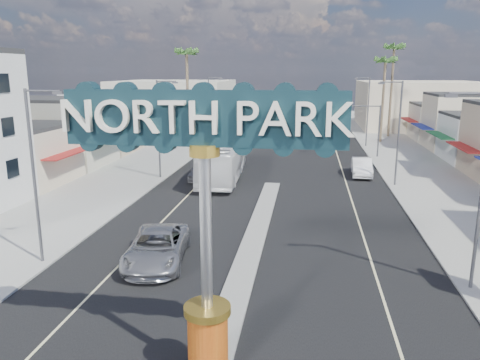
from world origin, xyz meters
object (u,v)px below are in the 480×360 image
(traffic_signal_left, at_px, (206,118))
(car_parked_left, at_px, (201,171))
(streetlight_l_far, at_px, (210,106))
(streetlight_r_far, at_px, (367,108))
(palm_left_far, at_px, (187,57))
(streetlight_r_mid, at_px, (397,128))
(traffic_signal_right, at_px, (363,120))
(palm_right_far, at_px, (394,53))
(streetlight_l_near, at_px, (36,169))
(suv_left, at_px, (157,247))
(city_bus, at_px, (223,159))
(streetlight_r_near, at_px, (479,183))
(car_parked_right, at_px, (362,167))
(gateway_sign, at_px, (205,205))
(palm_right_mid, at_px, (385,65))
(streetlight_l_mid, at_px, (160,124))

(traffic_signal_left, height_order, car_parked_left, traffic_signal_left)
(traffic_signal_left, height_order, streetlight_l_far, streetlight_l_far)
(streetlight_r_far, distance_m, palm_left_far, 24.38)
(streetlight_r_mid, bearing_deg, streetlight_r_far, 90.00)
(streetlight_r_mid, bearing_deg, palm_left_far, 139.52)
(traffic_signal_right, height_order, palm_right_far, palm_right_far)
(streetlight_l_near, distance_m, streetlight_r_mid, 28.90)
(streetlight_r_mid, relative_size, palm_left_far, 0.69)
(suv_left, bearing_deg, streetlight_r_far, 62.30)
(city_bus, bearing_deg, streetlight_r_near, -56.61)
(traffic_signal_left, relative_size, car_parked_right, 1.17)
(streetlight_r_mid, bearing_deg, gateway_sign, -110.42)
(palm_left_far, height_order, car_parked_left, palm_left_far)
(traffic_signal_right, bearing_deg, streetlight_r_near, -87.90)
(streetlight_r_mid, relative_size, palm_right_far, 0.64)
(streetlight_l_far, relative_size, palm_right_mid, 0.74)
(palm_left_far, xyz_separation_m, suv_left, (8.36, -39.07, -10.63))
(gateway_sign, bearing_deg, streetlight_l_far, 101.78)
(streetlight_l_near, xyz_separation_m, palm_left_far, (-2.57, 40.00, 6.43))
(gateway_sign, distance_m, palm_right_mid, 55.76)
(traffic_signal_right, distance_m, palm_left_far, 24.09)
(traffic_signal_left, distance_m, traffic_signal_right, 18.37)
(palm_right_far, bearing_deg, streetlight_r_far, -114.55)
(streetlight_r_far, height_order, palm_right_far, palm_right_far)
(palm_left_far, distance_m, palm_right_far, 30.48)
(streetlight_l_far, bearing_deg, city_bus, -75.07)
(streetlight_r_near, distance_m, palm_right_mid, 46.40)
(palm_right_mid, bearing_deg, city_bus, -125.08)
(streetlight_l_mid, bearing_deg, palm_right_far, 51.52)
(streetlight_r_far, height_order, car_parked_right, streetlight_r_far)
(gateway_sign, xyz_separation_m, palm_right_mid, (13.00, 54.02, 4.67))
(palm_right_far, distance_m, car_parked_left, 40.31)
(streetlight_r_far, distance_m, car_parked_right, 18.81)
(traffic_signal_left, xyz_separation_m, suv_left, (4.54, -33.07, -3.41))
(streetlight_l_far, xyz_separation_m, streetlight_r_near, (20.87, -42.00, 0.00))
(traffic_signal_left, height_order, palm_left_far, palm_left_far)
(streetlight_l_mid, distance_m, streetlight_r_far, 30.32)
(streetlight_l_mid, xyz_separation_m, streetlight_r_far, (20.87, 22.00, 0.00))
(palm_left_far, bearing_deg, streetlight_r_mid, -40.48)
(traffic_signal_left, relative_size, palm_left_far, 0.46)
(palm_right_far, distance_m, suv_left, 55.92)
(streetlight_r_mid, bearing_deg, suv_left, -128.32)
(gateway_sign, bearing_deg, streetlight_r_near, 37.55)
(streetlight_r_far, height_order, palm_left_far, palm_left_far)
(streetlight_r_mid, xyz_separation_m, streetlight_r_far, (0.00, 22.00, 0.00))
(gateway_sign, height_order, car_parked_right, gateway_sign)
(streetlight_l_far, xyz_separation_m, car_parked_left, (3.77, -21.96, -4.26))
(streetlight_l_near, bearing_deg, streetlight_r_mid, 43.79)
(gateway_sign, relative_size, streetlight_l_far, 1.02)
(palm_left_far, height_order, car_parked_right, palm_left_far)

